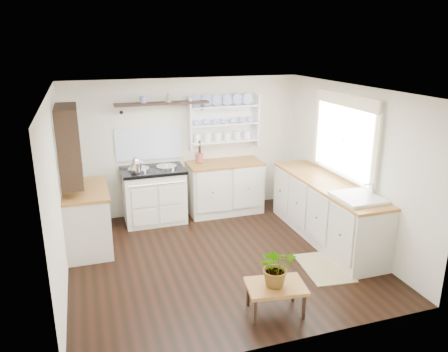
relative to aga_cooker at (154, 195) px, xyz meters
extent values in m
cube|color=black|center=(0.63, -1.57, -0.46)|extent=(4.00, 3.80, 0.01)
cube|color=beige|center=(0.63, 0.33, 0.69)|extent=(4.00, 0.02, 2.30)
cube|color=beige|center=(2.63, -1.57, 0.69)|extent=(0.02, 3.80, 2.30)
cube|color=beige|center=(-1.37, -1.57, 0.69)|extent=(0.02, 3.80, 2.30)
cube|color=white|center=(0.63, -1.57, 1.84)|extent=(4.00, 3.80, 0.01)
cube|color=white|center=(2.59, -1.42, 1.04)|extent=(0.04, 1.40, 1.00)
cube|color=white|center=(2.57, -1.42, 1.04)|extent=(0.02, 1.50, 1.10)
cube|color=#F2E9C2|center=(2.55, -1.42, 1.62)|extent=(0.04, 1.55, 0.18)
cube|color=beige|center=(0.00, 0.00, -0.03)|extent=(0.97, 0.63, 0.85)
cube|color=black|center=(0.00, 0.00, 0.42)|extent=(1.01, 0.67, 0.05)
cylinder|color=silver|center=(-0.22, 0.00, 0.46)|extent=(0.33, 0.33, 0.03)
cylinder|color=silver|center=(0.22, 0.00, 0.46)|extent=(0.33, 0.33, 0.03)
cylinder|color=silver|center=(0.00, -0.36, 0.30)|extent=(0.87, 0.02, 0.02)
cube|color=beige|center=(1.23, 0.03, -0.02)|extent=(1.25, 0.60, 0.88)
cube|color=brown|center=(1.23, 0.03, 0.42)|extent=(1.27, 0.63, 0.04)
cube|color=beige|center=(2.33, -1.47, -0.02)|extent=(0.60, 2.40, 0.88)
cube|color=brown|center=(2.33, -1.47, 0.42)|extent=(0.62, 2.43, 0.04)
cube|color=white|center=(2.33, -2.22, 0.34)|extent=(0.55, 0.60, 0.28)
cylinder|color=silver|center=(2.53, -2.22, 0.54)|extent=(0.02, 0.02, 0.22)
cube|color=beige|center=(-1.07, -0.67, -0.02)|extent=(0.60, 1.10, 0.88)
cube|color=brown|center=(-1.07, -0.67, 0.42)|extent=(0.62, 1.13, 0.04)
cube|color=white|center=(1.28, 0.31, 1.09)|extent=(1.20, 0.03, 0.90)
cube|color=white|center=(1.28, 0.22, 1.09)|extent=(1.20, 0.22, 0.02)
cylinder|color=navy|center=(1.28, 0.23, 1.36)|extent=(0.20, 0.02, 0.20)
cube|color=black|center=(0.23, 0.20, 1.46)|extent=(1.50, 0.24, 0.04)
cone|color=black|center=(-0.42, 0.27, 1.35)|extent=(0.06, 0.20, 0.06)
cone|color=black|center=(0.88, 0.27, 1.35)|extent=(0.06, 0.20, 0.06)
cube|color=black|center=(-1.21, -0.67, 1.09)|extent=(0.28, 0.80, 1.05)
cylinder|color=#9B4B38|center=(0.81, 0.11, 0.53)|extent=(0.13, 0.13, 0.15)
cube|color=brown|center=(0.83, -2.97, -0.14)|extent=(0.69, 0.54, 0.04)
cylinder|color=black|center=(0.54, -3.10, -0.31)|extent=(0.04, 0.04, 0.30)
cylinder|color=black|center=(0.59, -2.76, -0.31)|extent=(0.04, 0.04, 0.30)
cylinder|color=black|center=(1.07, -3.18, -0.31)|extent=(0.04, 0.04, 0.30)
cylinder|color=black|center=(1.12, -2.84, -0.31)|extent=(0.04, 0.04, 0.30)
imported|color=#3F7233|center=(0.83, -2.97, 0.11)|extent=(0.45, 0.40, 0.45)
cube|color=olive|center=(1.85, -2.29, -0.45)|extent=(0.63, 0.90, 0.02)
camera|label=1|loc=(-1.00, -6.76, 2.44)|focal=35.00mm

